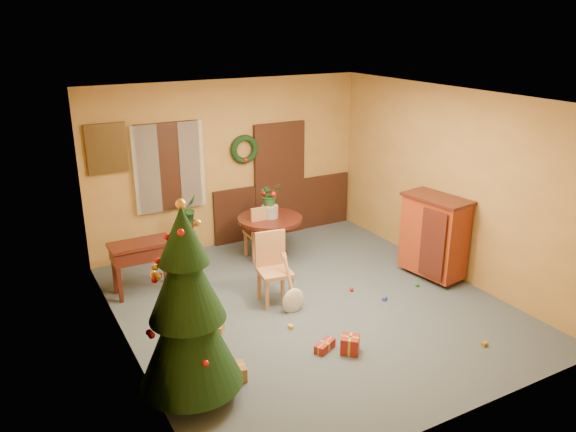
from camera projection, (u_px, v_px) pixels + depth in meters
room_envelope at (242, 182)px, 9.91m from camera, size 5.50×5.50×5.50m
dining_table at (270, 230)px, 9.33m from camera, size 1.08×1.08×0.74m
urn at (270, 212)px, 9.23m from camera, size 0.27×0.27×0.20m
centerpiece_plant at (270, 194)px, 9.13m from camera, size 0.36×0.31×0.39m
chair_near at (273, 265)px, 7.92m from camera, size 0.50×0.50×1.02m
chair_far at (260, 231)px, 9.30m from camera, size 0.43×0.43×0.96m
guitar at (293, 286)px, 7.65m from camera, size 0.35×0.52×0.77m
plant_stand at (191, 238)px, 9.12m from camera, size 0.29×0.29×0.74m
stand_plant at (190, 209)px, 8.95m from camera, size 0.31×0.29×0.46m
christmas_tree at (188, 309)px, 5.67m from camera, size 1.08×1.08×2.23m
writing_desk at (141, 255)px, 8.14m from camera, size 0.90×0.45×0.79m
sideboard at (434, 235)px, 8.61m from camera, size 0.68×1.09×1.31m
gift_a at (231, 373)px, 6.28m from camera, size 0.35×0.28×0.17m
gift_b at (350, 344)px, 6.80m from camera, size 0.30×0.30×0.22m
gift_c at (217, 328)px, 7.23m from camera, size 0.27×0.29×0.13m
gift_d at (325, 346)px, 6.86m from camera, size 0.33×0.24×0.11m
toy_a at (384, 299)px, 8.08m from camera, size 0.09×0.08×0.05m
toy_b at (417, 285)px, 8.49m from camera, size 0.06×0.06×0.06m
toy_c at (291, 327)px, 7.34m from camera, size 0.06×0.09×0.05m
toy_d at (352, 289)px, 8.35m from camera, size 0.06×0.06×0.06m
toy_e at (484, 344)px, 6.95m from camera, size 0.09×0.07×0.05m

